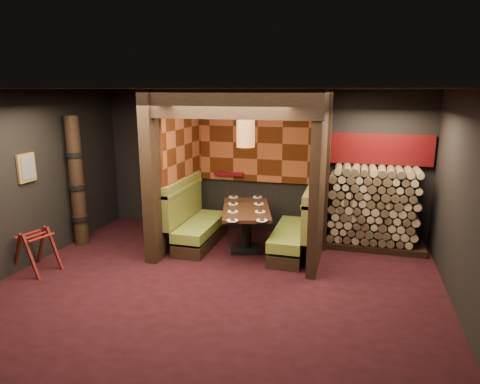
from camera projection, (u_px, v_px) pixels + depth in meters
name	position (u px, v px, depth m)	size (l,w,h in m)	color
floor	(217.00, 288.00, 6.29)	(6.50, 5.50, 0.02)	black
ceiling	(214.00, 88.00, 5.62)	(6.50, 5.50, 0.02)	black
wall_back	(259.00, 162.00, 8.55)	(6.50, 0.02, 2.85)	black
wall_front	(103.00, 274.00, 3.37)	(6.50, 0.02, 2.85)	black
wall_left	(21.00, 181.00, 6.80)	(0.02, 5.50, 2.85)	black
wall_right	(473.00, 211.00, 5.12)	(0.02, 5.50, 2.85)	black
partition_left	(174.00, 169.00, 7.85)	(0.20, 2.20, 2.85)	black
partition_right	(320.00, 176.00, 7.22)	(0.15, 2.10, 2.85)	black
header_beam	(228.00, 104.00, 6.34)	(2.85, 0.18, 0.44)	black
tapa_back_panel	(258.00, 143.00, 8.41)	(2.40, 0.06, 1.55)	brown
tapa_side_panel	(183.00, 145.00, 7.89)	(0.04, 1.85, 1.45)	brown
lacquer_shelf	(229.00, 174.00, 8.65)	(0.60, 0.12, 0.07)	#540910
booth_bench_left	(195.00, 224.00, 7.99)	(0.68, 1.60, 1.14)	black
booth_bench_right	(296.00, 232.00, 7.50)	(0.68, 1.60, 1.14)	black
dining_table	(246.00, 221.00, 7.65)	(1.19, 1.66, 0.79)	black
place_settings	(246.00, 207.00, 7.60)	(1.05, 1.79, 0.03)	white
pendant_lamp	(246.00, 134.00, 7.24)	(0.31, 0.31, 0.97)	#9A592E
framed_picture	(27.00, 168.00, 6.84)	(0.05, 0.36, 0.46)	olive
luggage_rack	(36.00, 249.00, 6.81)	(0.76, 0.61, 0.73)	#4D110D
totem_column	(77.00, 182.00, 7.83)	(0.31, 0.31, 2.40)	black
firewood_stack	(377.00, 208.00, 7.73)	(1.73, 0.70, 1.50)	black
mosaic_header	(381.00, 149.00, 7.80)	(1.83, 0.10, 0.56)	maroon
bay_front_post	(327.00, 173.00, 7.44)	(0.08, 0.08, 2.85)	black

